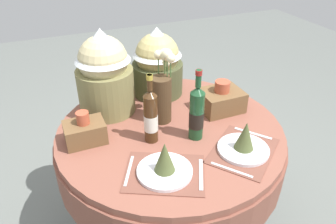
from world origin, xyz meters
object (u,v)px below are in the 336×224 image
Objects in this scene: wine_bottle_centre at (151,116)px; place_setting_left at (165,165)px; wine_bottle_left at (197,113)px; woven_basket_side_left at (85,131)px; place_setting_right at (244,143)px; gift_tub_back_centre at (157,60)px; dining_table at (170,149)px; flower_vase at (162,92)px; woven_basket_side_right at (221,99)px; gift_tub_back_left at (104,70)px.

place_setting_left is at bearing -97.07° from wine_bottle_centre.
place_setting_left is at bearing -142.31° from wine_bottle_left.
woven_basket_side_left is at bearing 159.22° from wine_bottle_centre.
place_setting_right is 0.73m from gift_tub_back_centre.
woven_basket_side_left reaches higher than place_setting_right.
dining_table is at bearing 127.87° from place_setting_right.
wine_bottle_left is at bearing 37.69° from place_setting_left.
woven_basket_side_left is (-0.27, 0.36, 0.01)m from place_setting_left.
flower_vase is (-0.01, 0.09, 0.31)m from dining_table.
woven_basket_side_right is (0.34, -0.03, -0.10)m from flower_vase.
wine_bottle_left reaches higher than place_setting_left.
flower_vase is at bearing -40.40° from gift_tub_back_left.
gift_tub_back_centre reaches higher than woven_basket_side_left.
flower_vase is at bearing -106.81° from gift_tub_back_centre.
gift_tub_back_centre is 0.62m from woven_basket_side_left.
flower_vase is at bearing 5.56° from woven_basket_side_left.
woven_basket_side_left is (-0.50, -0.33, -0.15)m from gift_tub_back_centre.
woven_basket_side_left is 0.84× the size of woven_basket_side_right.
gift_tub_back_left reaches higher than place_setting_right.
gift_tub_back_left is at bearing 55.34° from woven_basket_side_left.
flower_vase is at bearing 113.41° from wine_bottle_left.
wine_bottle_left is 0.78× the size of gift_tub_back_left.
woven_basket_side_right is at bearing 10.28° from dining_table.
place_setting_left reaches higher than dining_table.
gift_tub_back_left is 2.04× the size of woven_basket_side_right.
wine_bottle_centre is (0.03, 0.25, 0.09)m from place_setting_left.
gift_tub_back_left is (-0.13, 0.36, 0.11)m from wine_bottle_centre.
woven_basket_side_left is (-0.66, 0.36, 0.01)m from place_setting_right.
wine_bottle_centre reaches higher than place_setting_right.
place_setting_right is 2.24× the size of woven_basket_side_left.
wine_bottle_left is at bearing -89.57° from gift_tub_back_centre.
dining_table is 0.47m from woven_basket_side_left.
gift_tub_back_left reaches higher than dining_table.
wine_bottle_left is at bearing -54.53° from dining_table.
gift_tub_back_left is (-0.49, 0.61, 0.20)m from place_setting_right.
woven_basket_side_left is (-0.30, 0.11, -0.08)m from wine_bottle_centre.
place_setting_left is at bearing -143.10° from woven_basket_side_right.
gift_tub_back_left is at bearing 129.79° from dining_table.
gift_tub_back_centre is at bearing 90.43° from wine_bottle_left.
wine_bottle_centre is at bearing -20.78° from woven_basket_side_left.
wine_bottle_left is 0.54m from woven_basket_side_left.
place_setting_left is at bearing -108.90° from gift_tub_back_centre.
dining_table is 0.39m from place_setting_left.
gift_tub_back_centre is (0.09, 0.29, 0.05)m from flower_vase.
gift_tub_back_left is at bearing 128.83° from place_setting_right.
flower_vase is 0.33m from gift_tub_back_left.
gift_tub_back_left reaches higher than place_setting_left.
place_setting_left and place_setting_right have the same top height.
flower_vase is (0.15, 0.40, 0.12)m from place_setting_left.
flower_vase is 1.73× the size of woven_basket_side_right.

